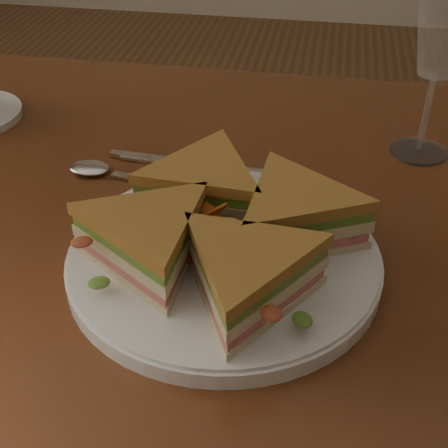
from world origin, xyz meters
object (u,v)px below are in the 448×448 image
object	(u,v)px
plate	(224,260)
knife	(188,165)
spoon	(107,172)
sandwich_wedges	(224,228)
wine_glass	(443,32)
table	(196,284)

from	to	relation	value
plate	knife	distance (m)	0.19
spoon	knife	distance (m)	0.10
sandwich_wedges	knife	world-z (taller)	sandwich_wedges
knife	sandwich_wedges	bearing A→B (deg)	-62.57
knife	wine_glass	size ratio (longest dim) A/B	1.02
sandwich_wedges	spoon	xyz separation A→B (m)	(-0.16, 0.14, -0.04)
plate	sandwich_wedges	distance (m)	0.04
spoon	table	bearing A→B (deg)	-19.14
table	wine_glass	xyz separation A→B (m)	(0.25, 0.18, 0.25)
plate	wine_glass	xyz separation A→B (m)	(0.20, 0.26, 0.14)
table	plate	xyz separation A→B (m)	(0.05, -0.08, 0.11)
table	wine_glass	world-z (taller)	wine_glass
table	spoon	bearing A→B (deg)	152.34
sandwich_wedges	spoon	size ratio (longest dim) A/B	1.76
knife	spoon	bearing A→B (deg)	-152.76
table	spoon	world-z (taller)	spoon
plate	spoon	distance (m)	0.21
sandwich_wedges	knife	bearing A→B (deg)	112.81
wine_glass	spoon	bearing A→B (deg)	-161.92
table	plate	world-z (taller)	plate
plate	spoon	bearing A→B (deg)	139.44
sandwich_wedges	spoon	bearing A→B (deg)	139.44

